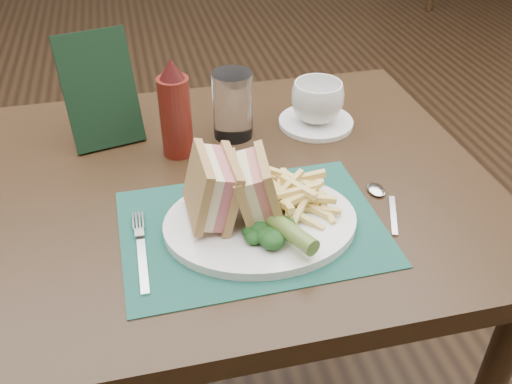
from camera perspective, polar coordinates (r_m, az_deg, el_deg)
floor at (r=1.86m, az=-4.96°, el=-9.26°), size 7.00×7.00×0.00m
table_main at (r=1.25m, az=-2.10°, el=-12.98°), size 0.90×0.75×0.75m
placemat at (r=0.89m, az=-0.40°, el=-3.57°), size 0.41×0.29×0.00m
plate at (r=0.88m, az=0.45°, el=-3.08°), size 0.31×0.25×0.01m
sandwich_half_a at (r=0.85m, az=-5.81°, el=0.25°), size 0.08×0.11×0.11m
sandwich_half_b at (r=0.85m, az=-1.42°, el=0.37°), size 0.09×0.11×0.10m
kale_garnish at (r=0.84m, az=1.43°, el=-3.99°), size 0.11×0.08×0.03m
pickle_spear at (r=0.83m, az=2.90°, el=-3.63°), size 0.08×0.12×0.03m
fries_pile at (r=0.89m, az=4.22°, el=-0.02°), size 0.18×0.20×0.05m
fork at (r=0.86m, az=-11.43°, el=-5.59°), size 0.04×0.17×0.01m
spoon at (r=0.95m, az=12.98°, el=-1.23°), size 0.09×0.15×0.01m
saucer at (r=1.17m, az=6.01°, el=6.95°), size 0.16×0.16×0.01m
coffee_cup at (r=1.14m, az=6.15°, el=8.96°), size 0.15×0.15×0.08m
drinking_glass at (r=1.10m, az=-2.35°, el=8.69°), size 0.08×0.08×0.13m
ketchup_bottle at (r=1.03m, az=-8.11°, el=8.31°), size 0.07×0.07×0.19m
check_presenter at (r=1.10m, az=-15.34°, el=9.78°), size 0.14×0.11×0.21m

